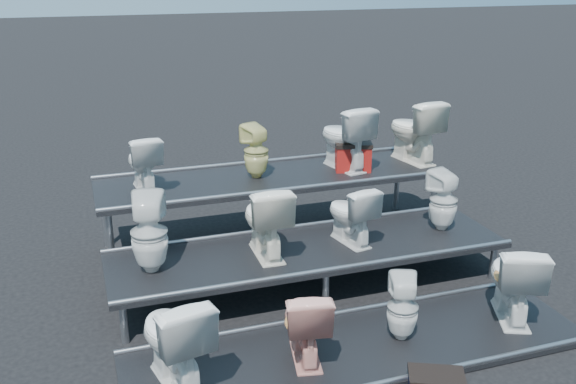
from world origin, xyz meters
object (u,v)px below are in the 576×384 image
object	(u,v)px
red_crate	(353,157)
toilet_7	(443,200)
toilet_1	(305,322)
toilet_0	(174,338)
toilet_4	(149,233)
toilet_5	(265,219)
toilet_10	(345,137)
toilet_11	(414,130)
toilet_6	(351,214)
toilet_9	(256,151)
toilet_2	(403,307)
toilet_3	(514,279)
toilet_8	(143,162)

from	to	relation	value
red_crate	toilet_7	bearing A→B (deg)	-47.60
toilet_1	toilet_0	bearing A→B (deg)	11.49
toilet_4	toilet_7	distance (m)	3.24
toilet_5	toilet_10	xyz separation A→B (m)	(1.43, 1.30, 0.42)
toilet_4	toilet_11	world-z (taller)	toilet_11
toilet_6	toilet_7	world-z (taller)	toilet_7
toilet_4	toilet_5	distance (m)	1.17
toilet_5	toilet_9	distance (m)	1.37
toilet_1	toilet_4	xyz separation A→B (m)	(-1.12, 1.30, 0.45)
toilet_2	toilet_10	xyz separation A→B (m)	(0.53, 2.60, 0.89)
toilet_5	toilet_9	xyz separation A→B (m)	(0.28, 1.30, 0.34)
toilet_4	toilet_5	bearing A→B (deg)	-168.52
toilet_1	toilet_2	size ratio (longest dim) A/B	1.11
toilet_11	toilet_10	bearing A→B (deg)	-8.79
toilet_10	toilet_11	world-z (taller)	toilet_11
toilet_2	toilet_11	size ratio (longest dim) A/B	0.76
toilet_0	toilet_7	world-z (taller)	toilet_7
toilet_3	toilet_10	size ratio (longest dim) A/B	0.99
toilet_6	toilet_7	xyz separation A→B (m)	(1.13, 0.00, 0.02)
toilet_3	toilet_5	size ratio (longest dim) A/B	1.03
toilet_0	toilet_10	world-z (taller)	toilet_10
toilet_1	toilet_8	xyz separation A→B (m)	(-1.00, 2.60, 0.77)
toilet_2	toilet_11	world-z (taller)	toilet_11
toilet_9	toilet_11	xyz separation A→B (m)	(2.11, 0.00, 0.08)
toilet_2	toilet_6	distance (m)	1.36
toilet_4	red_crate	xyz separation A→B (m)	(2.67, 1.22, 0.16)
toilet_3	toilet_7	world-z (taller)	toilet_7
toilet_0	toilet_5	distance (m)	1.78
toilet_5	toilet_3	bearing A→B (deg)	149.36
toilet_3	toilet_11	xyz separation A→B (m)	(0.32, 2.60, 0.81)
toilet_10	toilet_8	bearing A→B (deg)	-11.34
toilet_8	toilet_2	bearing A→B (deg)	121.05
toilet_5	red_crate	bearing A→B (deg)	-139.57
toilet_11	red_crate	bearing A→B (deg)	-3.51
toilet_1	toilet_3	size ratio (longest dim) A/B	0.87
toilet_3	toilet_9	distance (m)	3.24
toilet_3	toilet_8	distance (m)	4.12
toilet_2	toilet_11	distance (m)	3.13
toilet_1	toilet_3	world-z (taller)	toilet_3
toilet_9	toilet_6	bearing A→B (deg)	96.13
toilet_6	toilet_10	size ratio (longest dim) A/B	0.81
toilet_2	toilet_3	xyz separation A→B (m)	(1.18, 0.00, 0.09)
toilet_11	red_crate	distance (m)	0.93
toilet_2	toilet_7	xyz separation A→B (m)	(1.18, 1.30, 0.43)
toilet_1	toilet_11	world-z (taller)	toilet_11
toilet_6	toilet_9	xyz separation A→B (m)	(-0.67, 1.30, 0.40)
toilet_1	toilet_10	bearing A→B (deg)	-107.99
toilet_0	toilet_2	world-z (taller)	toilet_0
toilet_6	red_crate	bearing A→B (deg)	-125.35
toilet_8	red_crate	xyz separation A→B (m)	(2.55, -0.08, -0.17)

